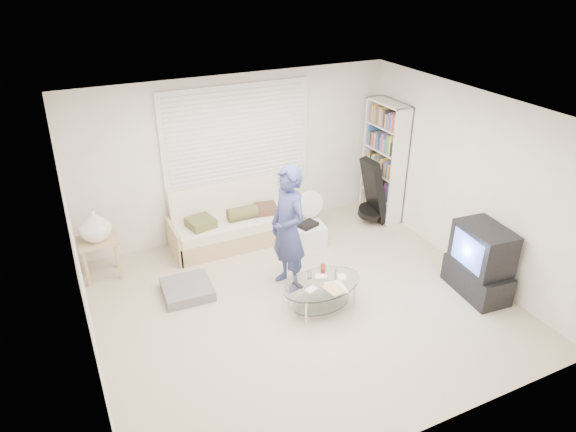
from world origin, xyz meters
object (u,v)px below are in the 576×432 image
tv_unit (480,262)px  coffee_table (322,288)px  bookshelf (384,162)px  futon_sofa (232,225)px

tv_unit → coffee_table: tv_unit is taller
bookshelf → coffee_table: bearing=-139.2°
futon_sofa → tv_unit: (2.47, -2.62, 0.17)m
futon_sofa → bookshelf: bearing=-4.5°
bookshelf → tv_unit: bearing=-93.0°
futon_sofa → coffee_table: bearing=-77.8°
futon_sofa → coffee_table: size_ratio=1.70×
coffee_table → bookshelf: bearing=40.8°
bookshelf → coffee_table: bookshelf is taller
bookshelf → coffee_table: size_ratio=1.79×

